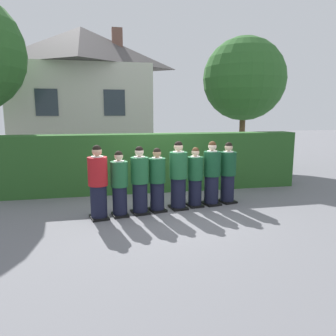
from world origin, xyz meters
name	(u,v)px	position (x,y,z in m)	size (l,w,h in m)	color
ground_plane	(168,210)	(0.00, 0.00, 0.00)	(60.00, 60.00, 0.00)	slate
student_in_red_blazer	(98,184)	(-1.67, -0.33, 0.80)	(0.48, 0.57, 1.68)	black
student_front_row_1	(119,185)	(-1.19, -0.23, 0.73)	(0.41, 0.48, 1.53)	black
student_front_row_2	(140,182)	(-0.71, -0.13, 0.77)	(0.46, 0.53, 1.61)	black
student_front_row_3	(157,181)	(-0.28, -0.04, 0.74)	(0.46, 0.52, 1.55)	black
student_front_row_4	(178,177)	(0.27, 0.05, 0.81)	(0.45, 0.53, 1.70)	black
student_front_row_5	(195,179)	(0.74, 0.17, 0.72)	(0.41, 0.51, 1.52)	black
student_front_row_6	(212,175)	(1.20, 0.23, 0.79)	(0.48, 0.55, 1.66)	black
student_front_row_7	(228,174)	(1.69, 0.34, 0.77)	(0.47, 0.55, 1.62)	black
hedge	(154,162)	(0.00, 2.04, 0.87)	(8.97, 0.70, 1.75)	#285623
school_building_main	(83,94)	(-2.32, 8.93, 3.24)	(6.51, 4.58, 6.32)	beige
oak_tree_right	(244,79)	(4.37, 5.39, 3.73)	(3.42, 3.42, 5.44)	brown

